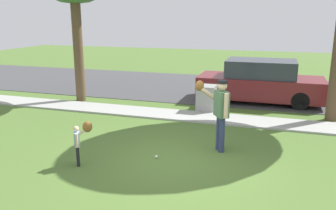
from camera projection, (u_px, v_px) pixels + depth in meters
ground_plane at (207, 119)px, 11.33m from camera, size 48.00×48.00×0.00m
sidewalk_strip at (207, 118)px, 11.41m from camera, size 36.00×1.20×0.06m
road_surface at (229, 89)px, 16.04m from camera, size 36.00×6.80×0.02m
person_adult at (220, 108)px, 8.43m from camera, size 0.89×0.55×1.79m
person_child at (80, 138)px, 7.74m from camera, size 0.38×0.51×0.98m
baseball at (156, 157)px, 8.23m from camera, size 0.07×0.07×0.07m
utility_cabinet at (206, 98)px, 12.23m from camera, size 0.62×0.70×0.92m
parked_suv_maroon at (260, 82)px, 13.45m from camera, size 4.70×1.90×1.63m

